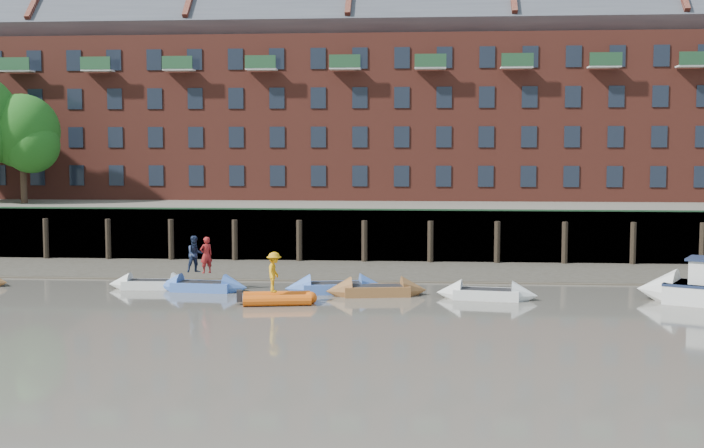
# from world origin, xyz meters

# --- Properties ---
(ground) EXTENTS (220.00, 220.00, 0.00)m
(ground) POSITION_xyz_m (0.00, 0.00, 0.00)
(ground) COLOR #615B52
(ground) RESTS_ON ground
(foreshore) EXTENTS (110.00, 8.00, 0.50)m
(foreshore) POSITION_xyz_m (0.00, 18.00, 0.00)
(foreshore) COLOR #3D382F
(foreshore) RESTS_ON ground
(mud_band) EXTENTS (110.00, 1.60, 0.10)m
(mud_band) POSITION_xyz_m (0.00, 14.60, 0.00)
(mud_band) COLOR #4C4336
(mud_band) RESTS_ON ground
(river_wall) EXTENTS (110.00, 1.23, 3.30)m
(river_wall) POSITION_xyz_m (-0.00, 22.38, 1.59)
(river_wall) COLOR #2D2A26
(river_wall) RESTS_ON ground
(bank_terrace) EXTENTS (110.00, 28.00, 3.20)m
(bank_terrace) POSITION_xyz_m (0.00, 36.00, 1.60)
(bank_terrace) COLOR #5E594D
(bank_terrace) RESTS_ON ground
(apartment_terrace) EXTENTS (80.60, 15.56, 20.98)m
(apartment_terrace) POSITION_xyz_m (-0.00, 36.99, 12.82)
(apartment_terrace) COLOR brown
(apartment_terrace) RESTS_ON bank_terrace
(rowboat_2) EXTENTS (4.29, 1.42, 1.23)m
(rowboat_2) POSITION_xyz_m (-7.91, 11.00, 0.22)
(rowboat_2) COLOR silver
(rowboat_2) RESTS_ON ground
(rowboat_3) EXTENTS (4.59, 1.69, 1.30)m
(rowboat_3) POSITION_xyz_m (-5.17, 10.41, 0.23)
(rowboat_3) COLOR #4169C1
(rowboat_3) RESTS_ON ground
(rowboat_4) EXTENTS (5.03, 2.32, 1.41)m
(rowboat_4) POSITION_xyz_m (1.33, 10.39, 0.25)
(rowboat_4) COLOR #4169C1
(rowboat_4) RESTS_ON ground
(rowboat_5) EXTENTS (4.95, 2.15, 1.39)m
(rowboat_5) POSITION_xyz_m (3.35, 9.73, 0.25)
(rowboat_5) COLOR brown
(rowboat_5) RESTS_ON ground
(rowboat_6) EXTENTS (4.78, 2.01, 1.34)m
(rowboat_6) POSITION_xyz_m (8.47, 9.16, 0.24)
(rowboat_6) COLOR silver
(rowboat_6) RESTS_ON ground
(rib_tender) EXTENTS (3.38, 2.06, 0.57)m
(rib_tender) POSITION_xyz_m (-0.82, 7.14, 0.25)
(rib_tender) COLOR #E0550D
(rib_tender) RESTS_ON ground
(motor_launch) EXTENTS (6.72, 4.77, 2.66)m
(motor_launch) POSITION_xyz_m (17.95, 8.64, 0.68)
(motor_launch) COLOR silver
(motor_launch) RESTS_ON ground
(person_rower_a) EXTENTS (0.77, 0.75, 1.78)m
(person_rower_a) POSITION_xyz_m (-4.99, 10.47, 1.77)
(person_rower_a) COLOR maroon
(person_rower_a) RESTS_ON rowboat_3
(person_rower_b) EXTENTS (1.11, 1.05, 1.81)m
(person_rower_b) POSITION_xyz_m (-5.58, 10.65, 1.78)
(person_rower_b) COLOR #19233F
(person_rower_b) RESTS_ON rowboat_3
(person_rib_crew) EXTENTS (0.68, 1.17, 1.80)m
(person_rib_crew) POSITION_xyz_m (-1.08, 7.13, 1.44)
(person_rib_crew) COLOR orange
(person_rib_crew) RESTS_ON rib_tender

